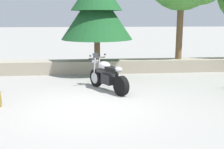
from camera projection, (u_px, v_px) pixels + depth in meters
ground_plane at (88, 107)px, 7.64m from camera, size 120.00×120.00×0.00m
stone_wall at (86, 67)px, 12.27m from camera, size 36.00×0.80×0.55m
motorcycle_silver_centre at (107, 76)px, 9.29m from camera, size 1.21×1.86×1.18m
pine_tree_far_left at (97, 7)px, 11.60m from camera, size 2.99×2.99×3.67m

